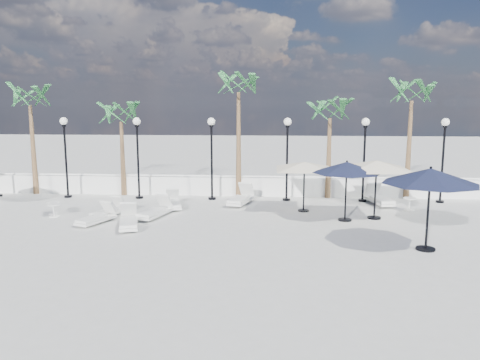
# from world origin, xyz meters

# --- Properties ---
(ground) EXTENTS (100.00, 100.00, 0.00)m
(ground) POSITION_xyz_m (0.00, 0.00, 0.00)
(ground) COLOR #AFAFAA
(ground) RESTS_ON ground
(balustrade) EXTENTS (26.00, 0.30, 1.01)m
(balustrade) POSITION_xyz_m (0.00, 7.50, 0.47)
(balustrade) COLOR white
(balustrade) RESTS_ON ground
(lamppost_1) EXTENTS (0.36, 0.36, 3.84)m
(lamppost_1) POSITION_xyz_m (-7.00, 6.50, 2.49)
(lamppost_1) COLOR black
(lamppost_1) RESTS_ON ground
(lamppost_2) EXTENTS (0.36, 0.36, 3.84)m
(lamppost_2) POSITION_xyz_m (-3.50, 6.50, 2.49)
(lamppost_2) COLOR black
(lamppost_2) RESTS_ON ground
(lamppost_3) EXTENTS (0.36, 0.36, 3.84)m
(lamppost_3) POSITION_xyz_m (0.00, 6.50, 2.49)
(lamppost_3) COLOR black
(lamppost_3) RESTS_ON ground
(lamppost_4) EXTENTS (0.36, 0.36, 3.84)m
(lamppost_4) POSITION_xyz_m (3.50, 6.50, 2.49)
(lamppost_4) COLOR black
(lamppost_4) RESTS_ON ground
(lamppost_5) EXTENTS (0.36, 0.36, 3.84)m
(lamppost_5) POSITION_xyz_m (7.00, 6.50, 2.49)
(lamppost_5) COLOR black
(lamppost_5) RESTS_ON ground
(lamppost_6) EXTENTS (0.36, 0.36, 3.84)m
(lamppost_6) POSITION_xyz_m (10.50, 6.50, 2.49)
(lamppost_6) COLOR black
(lamppost_6) RESTS_ON ground
(palm_0) EXTENTS (2.60, 2.60, 5.50)m
(palm_0) POSITION_xyz_m (-9.00, 7.30, 4.53)
(palm_0) COLOR brown
(palm_0) RESTS_ON ground
(palm_1) EXTENTS (2.60, 2.60, 4.70)m
(palm_1) POSITION_xyz_m (-4.50, 7.30, 3.75)
(palm_1) COLOR brown
(palm_1) RESTS_ON ground
(palm_2) EXTENTS (2.60, 2.60, 6.10)m
(palm_2) POSITION_xyz_m (1.20, 7.30, 5.12)
(palm_2) COLOR brown
(palm_2) RESTS_ON ground
(palm_3) EXTENTS (2.60, 2.60, 4.90)m
(palm_3) POSITION_xyz_m (5.50, 7.30, 3.95)
(palm_3) COLOR brown
(palm_3) RESTS_ON ground
(palm_4) EXTENTS (2.60, 2.60, 5.70)m
(palm_4) POSITION_xyz_m (9.20, 7.30, 4.73)
(palm_4) COLOR brown
(palm_4) RESTS_ON ground
(lounger_1) EXTENTS (1.17, 1.85, 0.66)m
(lounger_1) POSITION_xyz_m (-3.79, 1.75, 0.22)
(lounger_1) COLOR silver
(lounger_1) RESTS_ON ground
(lounger_2) EXTENTS (1.15, 2.04, 0.73)m
(lounger_2) POSITION_xyz_m (-2.40, 1.25, 0.24)
(lounger_2) COLOR silver
(lounger_2) RESTS_ON ground
(lounger_3) EXTENTS (1.11, 1.82, 0.65)m
(lounger_3) POSITION_xyz_m (-3.72, 2.87, 0.22)
(lounger_3) COLOR silver
(lounger_3) RESTS_ON ground
(lounger_4) EXTENTS (1.16, 2.07, 0.74)m
(lounger_4) POSITION_xyz_m (-1.83, 2.85, 0.25)
(lounger_4) COLOR silver
(lounger_4) RESTS_ON ground
(lounger_5) EXTENTS (1.03, 1.90, 0.68)m
(lounger_5) POSITION_xyz_m (-1.43, 4.55, 0.23)
(lounger_5) COLOR silver
(lounger_5) RESTS_ON ground
(lounger_6) EXTENTS (1.17, 2.18, 0.78)m
(lounger_6) POSITION_xyz_m (1.43, 5.55, 0.26)
(lounger_6) COLOR silver
(lounger_6) RESTS_ON ground
(lounger_7) EXTENTS (1.05, 2.17, 0.78)m
(lounger_7) POSITION_xyz_m (7.64, 5.92, 0.26)
(lounger_7) COLOR silver
(lounger_7) RESTS_ON ground
(side_table_0) EXTENTS (0.52, 0.52, 0.51)m
(side_table_0) POSITION_xyz_m (-5.88, 2.68, 0.31)
(side_table_0) COLOR silver
(side_table_0) RESTS_ON ground
(side_table_1) EXTENTS (0.52, 0.52, 0.50)m
(side_table_1) POSITION_xyz_m (-6.10, 3.10, 0.30)
(side_table_1) COLOR silver
(side_table_1) RESTS_ON ground
(side_table_2) EXTENTS (0.56, 0.56, 0.54)m
(side_table_2) POSITION_xyz_m (8.64, 4.78, 0.33)
(side_table_2) COLOR silver
(side_table_2) RESTS_ON ground
(parasol_navy_mid) EXTENTS (2.62, 2.62, 2.35)m
(parasol_navy_mid) POSITION_xyz_m (5.65, 2.86, 2.07)
(parasol_navy_mid) COLOR black
(parasol_navy_mid) RESTS_ON ground
(parasol_navy_right) EXTENTS (2.93, 2.93, 2.62)m
(parasol_navy_right) POSITION_xyz_m (7.60, -0.68, 2.30)
(parasol_navy_right) COLOR black
(parasol_navy_right) RESTS_ON ground
(parasol_cream_sq_a) EXTENTS (4.58, 4.58, 2.25)m
(parasol_cream_sq_a) POSITION_xyz_m (4.15, 4.33, 2.08)
(parasol_cream_sq_a) COLOR black
(parasol_cream_sq_a) RESTS_ON ground
(parasol_cream_sq_b) EXTENTS (4.95, 4.95, 2.48)m
(parasol_cream_sq_b) POSITION_xyz_m (6.86, 3.26, 2.29)
(parasol_cream_sq_b) COLOR black
(parasol_cream_sq_b) RESTS_ON ground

